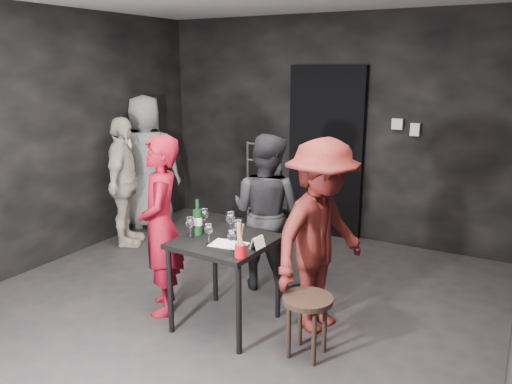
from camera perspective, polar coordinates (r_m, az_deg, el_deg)
The scene contains 24 objects.
floor at distance 4.49m, azimuth -4.34°, elevation -13.62°, with size 4.50×5.00×0.02m, color black.
wall_back at distance 6.25m, azimuth 8.28°, elevation 7.28°, with size 4.50×0.04×2.70m, color black.
wall_left at distance 5.60m, azimuth -24.27°, elevation 5.35°, with size 0.04×5.00×2.70m, color black.
doorway at distance 6.23m, azimuth 7.98°, elevation 4.49°, with size 0.95×0.10×2.10m, color black.
wallbox_upper at distance 5.94m, azimuth 15.87°, elevation 7.49°, with size 0.12×0.06×0.12m, color #B7B7B2.
wallbox_lower at distance 5.90m, azimuth 17.73°, elevation 6.83°, with size 0.10×0.06×0.14m, color #B7B7B2.
hand_truck at distance 6.62m, azimuth 0.20°, elevation -2.27°, with size 0.38×0.33×1.13m.
tasting_table at distance 4.05m, azimuth -3.55°, elevation -6.73°, with size 0.72×0.72×0.75m.
stool at distance 3.75m, azimuth 5.89°, elevation -13.06°, with size 0.37×0.37×0.47m.
server_red at distance 4.32m, azimuth -10.85°, elevation -3.56°, with size 0.58×0.38×1.59m, color maroon.
woman_black at distance 4.72m, azimuth 1.19°, elevation -2.37°, with size 0.73×0.40×1.49m, color #252428.
man_maroon at distance 3.99m, azimuth 7.43°, elevation -4.57°, with size 1.06×0.49×1.64m, color maroon.
bystander_cream at distance 6.04m, azimuth -14.89°, elevation 1.21°, with size 0.91×0.44×1.56m, color beige.
bystander_grey at distance 6.62m, azimuth -12.46°, elevation 4.50°, with size 0.99×0.54×2.02m, color gray.
tasting_mat at distance 3.90m, azimuth -3.14°, elevation -5.99°, with size 0.28×0.19×0.00m, color white.
wine_glass_a at distance 4.06m, azimuth -7.52°, elevation -3.90°, with size 0.07×0.07×0.19m, color white, non-canonical shape.
wine_glass_b at distance 4.20m, azimuth -5.95°, elevation -3.03°, with size 0.08×0.08×0.21m, color white, non-canonical shape.
wine_glass_c at distance 4.09m, azimuth -2.93°, elevation -3.45°, with size 0.08×0.08×0.21m, color white, non-canonical shape.
wine_glass_d at distance 3.90m, azimuth -5.42°, elevation -4.65°, with size 0.07×0.07×0.18m, color white, non-canonical shape.
wine_glass_e at distance 3.74m, azimuth -2.81°, elevation -5.45°, with size 0.07×0.07×0.18m, color white, non-canonical shape.
wine_glass_f at distance 3.93m, azimuth -2.09°, elevation -4.34°, with size 0.07×0.07×0.19m, color white, non-canonical shape.
wine_bottle at distance 4.11m, azimuth -6.67°, elevation -3.32°, with size 0.07×0.07×0.30m.
breadstick_cup at distance 3.61m, azimuth -1.80°, elevation -5.64°, with size 0.09×0.09×0.27m.
reserved_card at distance 3.81m, azimuth 0.00°, elevation -5.74°, with size 0.07×0.12×0.09m, color white, non-canonical shape.
Camera 1 is at (2.22, -3.29, 2.11)m, focal length 35.00 mm.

